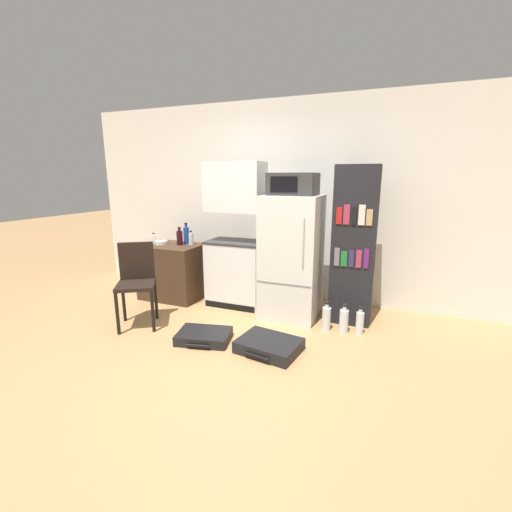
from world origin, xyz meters
TOP-DOWN VIEW (x-y plane):
  - ground_plane at (0.00, 0.00)m, footprint 24.00×24.00m
  - wall_back at (0.20, 2.00)m, footprint 6.40×0.10m
  - side_table at (-1.34, 1.30)m, footprint 0.80×0.60m
  - kitchen_hutch at (-0.40, 1.38)m, footprint 0.74×0.46m
  - refrigerator at (0.37, 1.28)m, footprint 0.65×0.66m
  - microwave at (0.37, 1.28)m, footprint 0.52×0.44m
  - bookshelf at (1.07, 1.40)m, footprint 0.46×0.40m
  - bottle_wine_dark at (-1.22, 1.34)m, footprint 0.08×0.08m
  - bottle_milk_white at (-1.62, 1.29)m, footprint 0.06×0.06m
  - bottle_clear_short at (-1.08, 1.40)m, footprint 0.07×0.07m
  - bottle_blue_soda at (-1.20, 1.47)m, footprint 0.08×0.08m
  - bowl at (-1.49, 1.28)m, footprint 0.18×0.18m
  - chair at (-1.18, 0.40)m, footprint 0.55×0.55m
  - suitcase_large_flat at (0.43, 0.33)m, footprint 0.64×0.53m
  - suitcase_small_flat at (-0.27, 0.28)m, footprint 0.60×0.47m
  - water_bottle_front at (1.05, 1.02)m, footprint 0.10×0.10m
  - water_bottle_middle at (1.21, 1.04)m, footprint 0.08×0.08m
  - water_bottle_back at (0.86, 1.02)m, footprint 0.09×0.09m

SIDE VIEW (x-z plane):
  - ground_plane at x=0.00m, z-range 0.00..0.00m
  - suitcase_small_flat at x=-0.27m, z-range 0.00..0.10m
  - suitcase_large_flat at x=0.43m, z-range 0.00..0.12m
  - water_bottle_middle at x=1.21m, z-range -0.02..0.29m
  - water_bottle_front at x=1.05m, z-range -0.03..0.30m
  - water_bottle_back at x=0.86m, z-range -0.03..0.30m
  - side_table at x=-1.34m, z-range 0.00..0.75m
  - chair at x=-1.18m, z-range 0.10..1.03m
  - refrigerator at x=0.37m, z-range 0.00..1.45m
  - bowl at x=-1.49m, z-range 0.75..0.80m
  - bottle_milk_white at x=-1.62m, z-range 0.74..0.88m
  - bottle_clear_short at x=-1.08m, z-range 0.73..0.93m
  - kitchen_hutch at x=-0.40m, z-range -0.08..1.76m
  - bottle_wine_dark at x=-1.22m, z-range 0.73..0.97m
  - bottle_blue_soda at x=-1.20m, z-range 0.73..1.01m
  - bookshelf at x=1.07m, z-range 0.00..1.79m
  - wall_back at x=0.20m, z-range 0.00..2.65m
  - microwave at x=0.37m, z-range 1.45..1.70m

